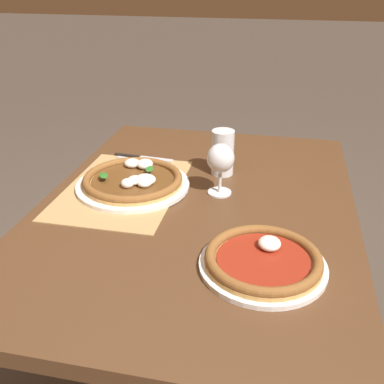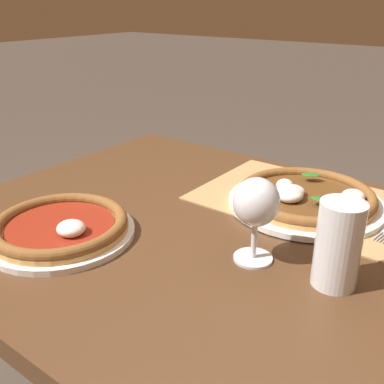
% 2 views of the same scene
% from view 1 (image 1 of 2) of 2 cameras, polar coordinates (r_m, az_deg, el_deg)
% --- Properties ---
extents(ground_plane, '(24.00, 24.00, 0.00)m').
position_cam_1_polar(ground_plane, '(1.75, 0.49, -23.24)').
color(ground_plane, '#473D33').
extents(dining_table, '(1.22, 0.88, 0.74)m').
position_cam_1_polar(dining_table, '(1.33, 0.60, -5.61)').
color(dining_table, '#4C301C').
rests_on(dining_table, ground).
extents(paper_placemat, '(0.48, 0.33, 0.00)m').
position_cam_1_polar(paper_placemat, '(1.37, -8.77, 0.49)').
color(paper_placemat, '#A88451').
rests_on(paper_placemat, dining_table).
extents(pizza_near, '(0.34, 0.34, 0.05)m').
position_cam_1_polar(pizza_near, '(1.36, -7.45, 1.45)').
color(pizza_near, silver).
rests_on(pizza_near, paper_placemat).
extents(pizza_far, '(0.29, 0.29, 0.05)m').
position_cam_1_polar(pizza_far, '(1.02, 9.03, -8.58)').
color(pizza_far, silver).
rests_on(pizza_far, dining_table).
extents(wine_glass, '(0.08, 0.08, 0.16)m').
position_cam_1_polar(wine_glass, '(1.29, 3.64, 4.04)').
color(wine_glass, silver).
rests_on(wine_glass, dining_table).
extents(pint_glass, '(0.07, 0.07, 0.15)m').
position_cam_1_polar(pint_glass, '(1.43, 3.90, 4.91)').
color(pint_glass, silver).
rests_on(pint_glass, dining_table).
extents(fork, '(0.04, 0.20, 0.00)m').
position_cam_1_polar(fork, '(1.54, -6.13, 3.94)').
color(fork, '#B7B7BC').
rests_on(fork, paper_placemat).
extents(knife, '(0.04, 0.22, 0.01)m').
position_cam_1_polar(knife, '(1.57, -6.20, 4.36)').
color(knife, black).
rests_on(knife, paper_placemat).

